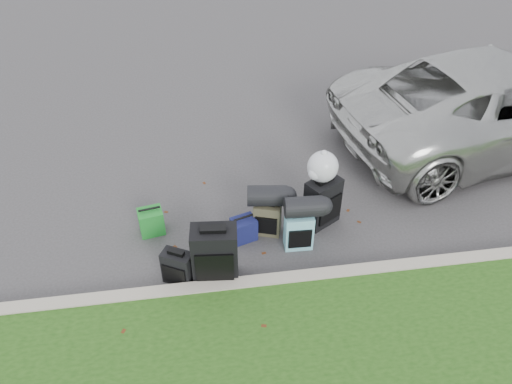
{
  "coord_description": "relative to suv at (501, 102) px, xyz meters",
  "views": [
    {
      "loc": [
        -0.86,
        -5.02,
        4.74
      ],
      "look_at": [
        -0.1,
        0.2,
        0.55
      ],
      "focal_mm": 35.0,
      "sensor_mm": 36.0,
      "label": 1
    }
  ],
  "objects": [
    {
      "name": "suitcase_large_black_right",
      "position": [
        -3.42,
        -1.64,
        -0.41
      ],
      "size": [
        0.56,
        0.49,
        0.71
      ],
      "primitive_type": "cube",
      "rotation": [
        0.0,
        0.0,
        0.54
      ],
      "color": "black",
      "rests_on": "ground"
    },
    {
      "name": "suitcase_small_black",
      "position": [
        -5.43,
        -2.46,
        -0.54
      ],
      "size": [
        0.42,
        0.35,
        0.46
      ],
      "primitive_type": "cube",
      "rotation": [
        0.0,
        0.0,
        -0.49
      ],
      "color": "black",
      "rests_on": "ground"
    },
    {
      "name": "ground",
      "position": [
        -4.23,
        -1.73,
        -0.77
      ],
      "size": [
        120.0,
        120.0,
        0.0
      ],
      "primitive_type": "plane",
      "color": "#383535",
      "rests_on": "ground"
    },
    {
      "name": "tote_navy",
      "position": [
        -4.54,
        -1.82,
        -0.6
      ],
      "size": [
        0.37,
        0.33,
        0.33
      ],
      "primitive_type": "cube",
      "rotation": [
        0.0,
        0.0,
        0.31
      ],
      "color": "#161A4E",
      "rests_on": "ground"
    },
    {
      "name": "suitcase_large_black_left",
      "position": [
        -4.97,
        -2.47,
        -0.37
      ],
      "size": [
        0.58,
        0.38,
        0.79
      ],
      "primitive_type": "cube",
      "rotation": [
        0.0,
        0.0,
        -0.1
      ],
      "color": "black",
      "rests_on": "ground"
    },
    {
      "name": "trash_bag",
      "position": [
        -3.45,
        -1.59,
        0.15
      ],
      "size": [
        0.42,
        0.42,
        0.42
      ],
      "primitive_type": "sphere",
      "color": "silver",
      "rests_on": "suitcase_large_black_right"
    },
    {
      "name": "tote_green",
      "position": [
        -5.77,
        -1.51,
        -0.59
      ],
      "size": [
        0.37,
        0.32,
        0.37
      ],
      "primitive_type": "cube",
      "rotation": [
        0.0,
        0.0,
        0.18
      ],
      "color": "#1D8228",
      "rests_on": "ground"
    },
    {
      "name": "suitcase_teal",
      "position": [
        -3.84,
        -2.07,
        -0.51
      ],
      "size": [
        0.37,
        0.23,
        0.52
      ],
      "primitive_type": "cube",
      "rotation": [
        0.0,
        0.0,
        -0.03
      ],
      "color": "#5C9AAC",
      "rests_on": "ground"
    },
    {
      "name": "curb",
      "position": [
        -4.23,
        -2.73,
        -0.7
      ],
      "size": [
        120.0,
        0.18,
        0.15
      ],
      "primitive_type": "cube",
      "color": "#9E937F",
      "rests_on": "ground"
    },
    {
      "name": "duffel_right",
      "position": [
        -3.79,
        -2.06,
        -0.11
      ],
      "size": [
        0.5,
        0.3,
        0.27
      ],
      "primitive_type": "cylinder",
      "rotation": [
        0.0,
        1.57,
        -0.05
      ],
      "color": "black",
      "rests_on": "suitcase_teal"
    },
    {
      "name": "duffel_left",
      "position": [
        -4.21,
        -1.73,
        -0.14
      ],
      "size": [
        0.56,
        0.35,
        0.28
      ],
      "primitive_type": "cylinder",
      "rotation": [
        0.0,
        1.57,
        -0.14
      ],
      "color": "black",
      "rests_on": "suitcase_olive"
    },
    {
      "name": "suitcase_olive",
      "position": [
        -4.2,
        -1.74,
        -0.52
      ],
      "size": [
        0.41,
        0.32,
        0.49
      ],
      "primitive_type": "cube",
      "rotation": [
        0.0,
        0.0,
        -0.32
      ],
      "color": "#3B3826",
      "rests_on": "ground"
    },
    {
      "name": "suv",
      "position": [
        0.0,
        0.0,
        0.0
      ],
      "size": [
        5.88,
        3.39,
        1.54
      ],
      "primitive_type": "imported",
      "rotation": [
        0.0,
        0.0,
        1.73
      ],
      "color": "#B7B7B2",
      "rests_on": "ground"
    }
  ]
}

